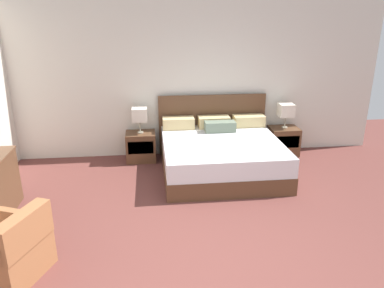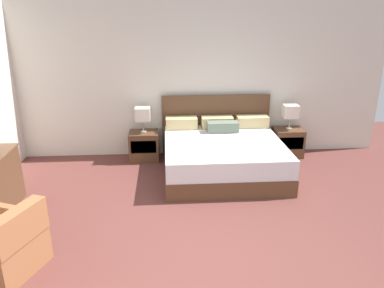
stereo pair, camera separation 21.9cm
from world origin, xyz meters
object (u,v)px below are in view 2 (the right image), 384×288
object	(u,v)px
nightstand_left	(144,146)
nightstand_right	(288,142)
table_lamp_left	(143,114)
table_lamp_right	(290,111)
armchair_by_window	(5,247)
bed	(222,154)

from	to	relation	value
nightstand_left	nightstand_right	bearing A→B (deg)	0.00
nightstand_left	table_lamp_left	world-z (taller)	table_lamp_left
table_lamp_right	armchair_by_window	distance (m)	5.07
nightstand_right	nightstand_left	bearing A→B (deg)	180.00
nightstand_right	table_lamp_right	bearing A→B (deg)	90.00
nightstand_right	table_lamp_left	bearing A→B (deg)	179.97
bed	table_lamp_left	size ratio (longest dim) A/B	4.37
nightstand_left	bed	bearing A→B (deg)	-26.74
nightstand_left	armchair_by_window	xyz separation A→B (m)	(-1.29, -3.08, 0.02)
table_lamp_left	armchair_by_window	xyz separation A→B (m)	(-1.29, -3.08, -0.58)
bed	table_lamp_right	size ratio (longest dim) A/B	4.37
table_lamp_left	table_lamp_right	bearing A→B (deg)	0.00
table_lamp_right	armchair_by_window	bearing A→B (deg)	-142.34
table_lamp_right	bed	bearing A→B (deg)	-153.19
table_lamp_left	table_lamp_right	size ratio (longest dim) A/B	1.00
nightstand_left	table_lamp_right	size ratio (longest dim) A/B	1.15
bed	armchair_by_window	xyz separation A→B (m)	(-2.64, -2.40, -0.04)
nightstand_right	table_lamp_left	distance (m)	2.76
bed	armchair_by_window	world-z (taller)	bed
table_lamp_left	table_lamp_right	xyz separation A→B (m)	(2.69, 0.00, 0.00)
nightstand_right	table_lamp_left	size ratio (longest dim) A/B	1.15
armchair_by_window	table_lamp_right	bearing A→B (deg)	37.66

